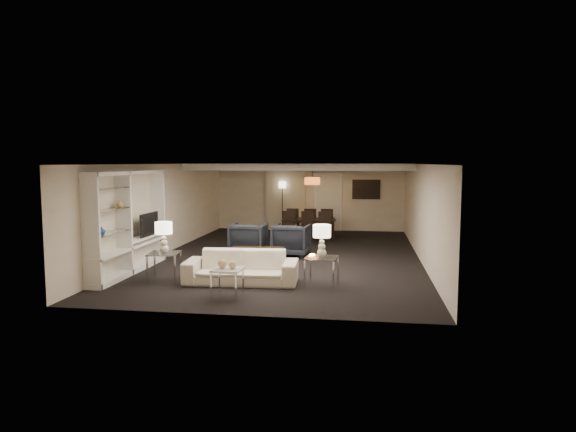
% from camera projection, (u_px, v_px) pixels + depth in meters
% --- Properties ---
extents(floor, '(11.00, 11.00, 0.00)m').
position_uv_depth(floor, '(288.00, 256.00, 13.97)').
color(floor, black).
rests_on(floor, ground).
extents(ceiling, '(7.00, 11.00, 0.02)m').
position_uv_depth(ceiling, '(288.00, 164.00, 13.71)').
color(ceiling, silver).
rests_on(ceiling, ground).
extents(wall_back, '(7.00, 0.02, 2.50)m').
position_uv_depth(wall_back, '(310.00, 197.00, 19.25)').
color(wall_back, '#C3B59D').
rests_on(wall_back, ground).
extents(wall_front, '(7.00, 0.02, 2.50)m').
position_uv_depth(wall_front, '(239.00, 241.00, 8.43)').
color(wall_front, '#C3B59D').
rests_on(wall_front, ground).
extents(wall_left, '(0.02, 11.00, 2.50)m').
position_uv_depth(wall_left, '(164.00, 209.00, 14.35)').
color(wall_left, '#C3B59D').
rests_on(wall_left, ground).
extents(wall_right, '(0.02, 11.00, 2.50)m').
position_uv_depth(wall_right, '(421.00, 212.00, 13.32)').
color(wall_right, '#C3B59D').
rests_on(wall_right, ground).
extents(ceiling_soffit, '(7.00, 4.00, 0.20)m').
position_uv_depth(ceiling_soffit, '(303.00, 167.00, 17.16)').
color(ceiling_soffit, silver).
rests_on(ceiling_soffit, ceiling).
extents(curtains, '(1.50, 0.12, 2.40)m').
position_uv_depth(curtains, '(286.00, 198.00, 19.31)').
color(curtains, beige).
rests_on(curtains, wall_back).
extents(door, '(0.90, 0.05, 2.10)m').
position_uv_depth(door, '(328.00, 202.00, 19.14)').
color(door, silver).
rests_on(door, wall_back).
extents(painting, '(0.95, 0.04, 0.65)m').
position_uv_depth(painting, '(366.00, 189.00, 18.87)').
color(painting, '#142D38').
rests_on(painting, wall_back).
extents(media_unit, '(0.38, 3.40, 2.35)m').
position_uv_depth(media_unit, '(129.00, 222.00, 11.77)').
color(media_unit, white).
rests_on(media_unit, wall_left).
extents(pendant_light, '(0.52, 0.52, 0.24)m').
position_uv_depth(pendant_light, '(312.00, 181.00, 17.17)').
color(pendant_light, '#D8591E').
rests_on(pendant_light, ceiling_soffit).
extents(sofa, '(2.41, 1.05, 0.69)m').
position_uv_depth(sofa, '(241.00, 267.00, 10.82)').
color(sofa, beige).
rests_on(sofa, floor).
extents(coffee_table, '(1.35, 0.86, 0.46)m').
position_uv_depth(coffee_table, '(257.00, 258.00, 12.40)').
color(coffee_table, black).
rests_on(coffee_table, floor).
extents(armchair_left, '(0.95, 0.98, 0.88)m').
position_uv_depth(armchair_left, '(248.00, 239.00, 14.14)').
color(armchair_left, black).
rests_on(armchair_left, floor).
extents(armchair_right, '(1.01, 1.03, 0.88)m').
position_uv_depth(armchair_right, '(291.00, 240.00, 13.96)').
color(armchair_right, black).
rests_on(armchair_right, floor).
extents(side_table_left, '(0.73, 0.73, 0.61)m').
position_uv_depth(side_table_left, '(165.00, 267.00, 11.07)').
color(side_table_left, silver).
rests_on(side_table_left, floor).
extents(side_table_right, '(0.71, 0.71, 0.61)m').
position_uv_depth(side_table_right, '(322.00, 272.00, 10.57)').
color(side_table_right, white).
rests_on(side_table_right, floor).
extents(table_lamp_left, '(0.40, 0.40, 0.67)m').
position_uv_depth(table_lamp_left, '(164.00, 237.00, 11.00)').
color(table_lamp_left, beige).
rests_on(table_lamp_left, side_table_left).
extents(table_lamp_right, '(0.40, 0.40, 0.67)m').
position_uv_depth(table_lamp_right, '(322.00, 241.00, 10.50)').
color(table_lamp_right, white).
rests_on(table_lamp_right, side_table_right).
extents(marble_table, '(0.56, 0.56, 0.54)m').
position_uv_depth(marble_table, '(228.00, 283.00, 9.74)').
color(marble_table, silver).
rests_on(marble_table, floor).
extents(gold_gourd_a, '(0.17, 0.17, 0.17)m').
position_uv_depth(gold_gourd_a, '(222.00, 264.00, 9.72)').
color(gold_gourd_a, tan).
rests_on(gold_gourd_a, marble_table).
extents(gold_gourd_b, '(0.15, 0.15, 0.15)m').
position_uv_depth(gold_gourd_b, '(232.00, 265.00, 9.69)').
color(gold_gourd_b, tan).
rests_on(gold_gourd_b, marble_table).
extents(television, '(0.98, 0.13, 0.56)m').
position_uv_depth(television, '(145.00, 224.00, 12.59)').
color(television, black).
rests_on(television, media_unit).
extents(vase_blue, '(0.16, 0.16, 0.17)m').
position_uv_depth(vase_blue, '(102.00, 231.00, 10.55)').
color(vase_blue, '#234197').
rests_on(vase_blue, media_unit).
extents(vase_amber, '(0.15, 0.15, 0.16)m').
position_uv_depth(vase_amber, '(120.00, 203.00, 11.31)').
color(vase_amber, gold).
rests_on(vase_amber, media_unit).
extents(floor_speaker, '(0.13, 0.13, 0.95)m').
position_uv_depth(floor_speaker, '(163.00, 241.00, 13.47)').
color(floor_speaker, black).
rests_on(floor_speaker, floor).
extents(dining_table, '(1.91, 1.20, 0.64)m').
position_uv_depth(dining_table, '(308.00, 228.00, 17.34)').
color(dining_table, black).
rests_on(dining_table, floor).
extents(chair_nl, '(0.44, 0.44, 0.95)m').
position_uv_depth(chair_nl, '(288.00, 226.00, 16.77)').
color(chair_nl, black).
rests_on(chair_nl, floor).
extents(chair_nm, '(0.48, 0.48, 0.95)m').
position_uv_depth(chair_nm, '(306.00, 226.00, 16.68)').
color(chair_nm, black).
rests_on(chair_nm, floor).
extents(chair_nr, '(0.48, 0.48, 0.95)m').
position_uv_depth(chair_nr, '(325.00, 227.00, 16.60)').
color(chair_nr, black).
rests_on(chair_nr, floor).
extents(chair_fl, '(0.44, 0.44, 0.95)m').
position_uv_depth(chair_fl, '(293.00, 221.00, 18.05)').
color(chair_fl, black).
rests_on(chair_fl, floor).
extents(chair_fm, '(0.46, 0.46, 0.95)m').
position_uv_depth(chair_fm, '(310.00, 222.00, 17.96)').
color(chair_fm, black).
rests_on(chair_fm, floor).
extents(chair_fr, '(0.46, 0.46, 0.95)m').
position_uv_depth(chair_fr, '(328.00, 222.00, 17.88)').
color(chair_fr, black).
rests_on(chair_fr, floor).
extents(floor_lamp, '(0.34, 0.34, 1.84)m').
position_uv_depth(floor_lamp, '(282.00, 206.00, 19.13)').
color(floor_lamp, black).
rests_on(floor_lamp, floor).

